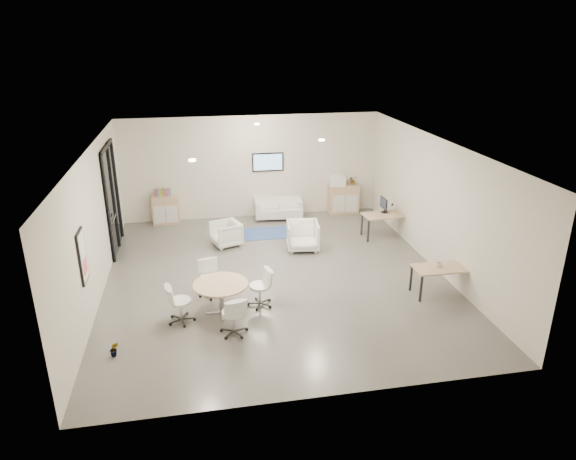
{
  "coord_description": "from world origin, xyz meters",
  "views": [
    {
      "loc": [
        -1.77,
        -11.07,
        5.52
      ],
      "look_at": [
        0.38,
        0.4,
        1.02
      ],
      "focal_mm": 32.0,
      "sensor_mm": 36.0,
      "label": 1
    }
  ],
  "objects_px": {
    "armchair_left": "(226,233)",
    "desk_rear": "(386,216)",
    "sideboard_right": "(343,199)",
    "armchair_right": "(303,235)",
    "desk_front": "(442,270)",
    "round_table": "(221,287)",
    "sideboard_left": "(166,210)",
    "loveseat": "(278,209)"
  },
  "relations": [
    {
      "from": "sideboard_left",
      "to": "desk_front",
      "type": "bearing_deg",
      "value": -43.15
    },
    {
      "from": "loveseat",
      "to": "desk_rear",
      "type": "height_order",
      "value": "desk_rear"
    },
    {
      "from": "sideboard_left",
      "to": "armchair_right",
      "type": "relative_size",
      "value": 1.04
    },
    {
      "from": "loveseat",
      "to": "round_table",
      "type": "distance_m",
      "value": 6.05
    },
    {
      "from": "sideboard_right",
      "to": "armchair_right",
      "type": "height_order",
      "value": "sideboard_right"
    },
    {
      "from": "sideboard_left",
      "to": "desk_rear",
      "type": "height_order",
      "value": "sideboard_left"
    },
    {
      "from": "armchair_left",
      "to": "desk_rear",
      "type": "xyz_separation_m",
      "value": [
        4.56,
        -0.21,
        0.25
      ]
    },
    {
      "from": "round_table",
      "to": "armchair_left",
      "type": "bearing_deg",
      "value": 84.33
    },
    {
      "from": "armchair_right",
      "to": "round_table",
      "type": "bearing_deg",
      "value": -121.37
    },
    {
      "from": "loveseat",
      "to": "sideboard_left",
      "type": "bearing_deg",
      "value": -178.0
    },
    {
      "from": "armchair_left",
      "to": "round_table",
      "type": "relative_size",
      "value": 0.65
    },
    {
      "from": "armchair_left",
      "to": "armchair_right",
      "type": "xyz_separation_m",
      "value": [
        2.02,
        -0.67,
        0.06
      ]
    },
    {
      "from": "desk_rear",
      "to": "desk_front",
      "type": "distance_m",
      "value": 3.52
    },
    {
      "from": "loveseat",
      "to": "desk_front",
      "type": "height_order",
      "value": "desk_front"
    },
    {
      "from": "sideboard_left",
      "to": "sideboard_right",
      "type": "distance_m",
      "value": 5.65
    },
    {
      "from": "desk_rear",
      "to": "round_table",
      "type": "bearing_deg",
      "value": -148.9
    },
    {
      "from": "armchair_left",
      "to": "desk_front",
      "type": "relative_size",
      "value": 0.59
    },
    {
      "from": "armchair_left",
      "to": "round_table",
      "type": "distance_m",
      "value": 3.71
    },
    {
      "from": "armchair_right",
      "to": "round_table",
      "type": "distance_m",
      "value": 3.85
    },
    {
      "from": "desk_front",
      "to": "sideboard_left",
      "type": "bearing_deg",
      "value": 136.85
    },
    {
      "from": "desk_rear",
      "to": "sideboard_right",
      "type": "bearing_deg",
      "value": 100.47
    },
    {
      "from": "sideboard_right",
      "to": "sideboard_left",
      "type": "bearing_deg",
      "value": 179.76
    },
    {
      "from": "sideboard_left",
      "to": "armchair_left",
      "type": "bearing_deg",
      "value": -51.12
    },
    {
      "from": "sideboard_left",
      "to": "desk_front",
      "type": "xyz_separation_m",
      "value": [
        6.21,
        -5.82,
        0.15
      ]
    },
    {
      "from": "sideboard_right",
      "to": "desk_front",
      "type": "bearing_deg",
      "value": -84.49
    },
    {
      "from": "armchair_right",
      "to": "round_table",
      "type": "xyz_separation_m",
      "value": [
        -2.39,
        -3.02,
        0.18
      ]
    },
    {
      "from": "sideboard_right",
      "to": "loveseat",
      "type": "bearing_deg",
      "value": -176.89
    },
    {
      "from": "armchair_left",
      "to": "sideboard_right",
      "type": "bearing_deg",
      "value": 98.61
    },
    {
      "from": "armchair_left",
      "to": "armchair_right",
      "type": "relative_size",
      "value": 0.87
    },
    {
      "from": "sideboard_left",
      "to": "round_table",
      "type": "xyz_separation_m",
      "value": [
        1.32,
        -5.78,
        0.16
      ]
    },
    {
      "from": "desk_rear",
      "to": "round_table",
      "type": "relative_size",
      "value": 1.21
    },
    {
      "from": "sideboard_left",
      "to": "desk_front",
      "type": "distance_m",
      "value": 8.52
    },
    {
      "from": "sideboard_left",
      "to": "loveseat",
      "type": "bearing_deg",
      "value": -2.33
    },
    {
      "from": "armchair_right",
      "to": "desk_rear",
      "type": "distance_m",
      "value": 2.58
    },
    {
      "from": "sideboard_right",
      "to": "armchair_right",
      "type": "bearing_deg",
      "value": -125.33
    },
    {
      "from": "loveseat",
      "to": "desk_rear",
      "type": "bearing_deg",
      "value": -33.71
    },
    {
      "from": "sideboard_left",
      "to": "desk_front",
      "type": "relative_size",
      "value": 0.71
    },
    {
      "from": "desk_front",
      "to": "round_table",
      "type": "xyz_separation_m",
      "value": [
        -4.89,
        0.04,
        0.02
      ]
    },
    {
      "from": "loveseat",
      "to": "armchair_right",
      "type": "height_order",
      "value": "armchair_right"
    },
    {
      "from": "loveseat",
      "to": "armchair_left",
      "type": "relative_size",
      "value": 2.06
    },
    {
      "from": "sideboard_right",
      "to": "armchair_left",
      "type": "bearing_deg",
      "value": -152.44
    },
    {
      "from": "sideboard_right",
      "to": "desk_front",
      "type": "relative_size",
      "value": 0.75
    }
  ]
}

